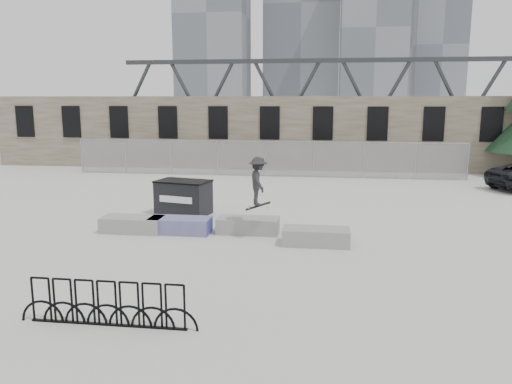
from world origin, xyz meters
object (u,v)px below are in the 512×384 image
planter_center_left (180,225)px  planter_center_right (248,225)px  dumpster (183,197)px  bike_rack (107,304)px  skateboarder (258,181)px  planter_offset (316,236)px  planter_far_left (133,224)px

planter_center_left → planter_center_right: bearing=7.9°
dumpster → bike_rack: bearing=-69.8°
dumpster → skateboarder: 4.57m
planter_offset → dumpster: 6.12m
planter_center_left → planter_offset: 4.51m
planter_center_left → dumpster: (-0.62, 2.65, 0.38)m
planter_center_right → skateboarder: size_ratio=1.20×
dumpster → bike_rack: dumpster is taller
planter_far_left → planter_offset: (6.03, -0.69, 0.00)m
planter_center_right → skateboarder: 1.73m
bike_rack → planter_far_left: bearing=107.7°
planter_center_right → dumpster: size_ratio=0.91×
planter_far_left → skateboarder: (4.22, -0.26, 1.55)m
planter_far_left → planter_center_right: same height
planter_far_left → skateboarder: bearing=-3.6°
planter_far_left → planter_center_right: size_ratio=1.00×
dumpster → skateboarder: (3.25, -2.99, 1.17)m
planter_far_left → bike_rack: bike_rack is taller
planter_offset → planter_center_left: bearing=170.2°
planter_far_left → planter_offset: 6.07m
planter_far_left → planter_center_left: size_ratio=1.00×
planter_offset → skateboarder: (-1.81, 0.42, 1.55)m
planter_offset → dumpster: size_ratio=0.91×
dumpster → skateboarder: size_ratio=1.31×
planter_offset → bike_rack: bearing=-122.7°
planter_center_left → bike_rack: 6.84m
dumpster → planter_far_left: bearing=-96.4°
bike_rack → skateboarder: (2.07, 6.47, 1.39)m
planter_offset → dumpster: bearing=146.0°
planter_far_left → planter_offset: size_ratio=1.00×
planter_center_left → dumpster: 2.75m
planter_center_left → bike_rack: (0.55, -6.81, 0.17)m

